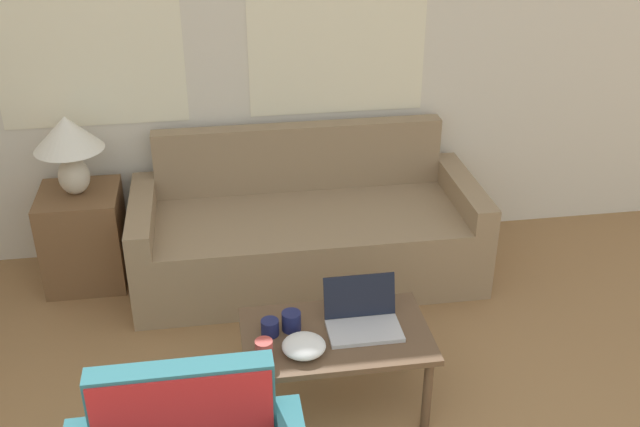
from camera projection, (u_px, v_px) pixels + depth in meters
wall_back at (230, 53)px, 4.52m from camera, size 6.93×0.06×2.60m
couch at (306, 233)px, 4.67m from camera, size 2.10×0.87×0.87m
side_table at (84, 237)px, 4.56m from camera, size 0.47×0.47×0.60m
table_lamp at (68, 141)px, 4.27m from camera, size 0.40×0.40×0.48m
coffee_table at (336, 342)px, 3.53m from camera, size 0.88×0.55×0.42m
laptop at (363, 317)px, 3.52m from camera, size 0.34×0.27×0.22m
cup_navy at (264, 351)px, 3.30m from camera, size 0.08×0.08×0.11m
cup_yellow at (291, 321)px, 3.51m from camera, size 0.09×0.09×0.09m
cup_white at (270, 327)px, 3.48m from camera, size 0.08×0.08×0.08m
snack_bowl at (304, 346)px, 3.36m from camera, size 0.20×0.20×0.07m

